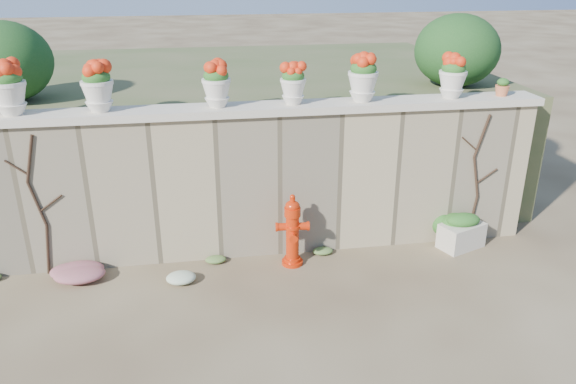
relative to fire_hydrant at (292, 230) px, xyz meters
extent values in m
plane|color=#4B3925|center=(-0.53, -1.30, -0.51)|extent=(80.00, 80.00, 0.00)
cube|color=#9B8A67|center=(-0.53, 0.50, 0.49)|extent=(8.00, 0.40, 2.00)
cube|color=beige|center=(-0.53, 0.50, 1.54)|extent=(8.10, 0.52, 0.10)
cube|color=#384C23|center=(-0.53, 3.70, 0.49)|extent=(9.00, 6.00, 2.00)
ellipsoid|color=#143814|center=(-3.73, 1.70, 2.04)|extent=(1.30, 1.30, 1.10)
ellipsoid|color=#143814|center=(2.87, 1.70, 2.04)|extent=(1.30, 1.30, 1.10)
cylinder|color=black|center=(-3.19, 0.28, -0.16)|extent=(0.12, 0.04, 0.70)
cylinder|color=black|center=(-3.22, 0.28, 0.49)|extent=(0.17, 0.04, 0.61)
cylinder|color=black|center=(-3.21, 0.28, 1.09)|extent=(0.18, 0.04, 0.61)
cylinder|color=black|center=(-3.05, 0.28, 0.49)|extent=(0.30, 0.02, 0.22)
cylinder|color=black|center=(-3.38, 0.28, 0.99)|extent=(0.25, 0.02, 0.21)
cylinder|color=black|center=(2.71, 0.28, -0.16)|extent=(0.12, 0.04, 0.70)
cylinder|color=black|center=(2.68, 0.28, 0.49)|extent=(0.17, 0.04, 0.61)
cylinder|color=black|center=(2.69, 0.28, 1.09)|extent=(0.18, 0.04, 0.61)
cylinder|color=black|center=(2.85, 0.28, 0.49)|extent=(0.30, 0.02, 0.22)
cylinder|color=black|center=(2.52, 0.28, 0.99)|extent=(0.25, 0.02, 0.21)
cylinder|color=red|center=(0.00, 0.00, -0.49)|extent=(0.29, 0.29, 0.05)
cylinder|color=red|center=(0.00, 0.00, -0.10)|extent=(0.17, 0.17, 0.64)
cylinder|color=red|center=(0.00, 0.00, 0.05)|extent=(0.22, 0.22, 0.04)
cylinder|color=red|center=(0.00, 0.00, 0.27)|extent=(0.22, 0.22, 0.12)
ellipsoid|color=red|center=(0.00, 0.00, 0.37)|extent=(0.19, 0.19, 0.14)
cylinder|color=red|center=(0.00, 0.00, 0.45)|extent=(0.07, 0.07, 0.10)
cylinder|color=red|center=(-0.14, 0.01, 0.05)|extent=(0.15, 0.11, 0.10)
cylinder|color=red|center=(0.14, -0.01, 0.05)|extent=(0.15, 0.11, 0.10)
cylinder|color=red|center=(-0.01, -0.11, -0.05)|extent=(0.10, 0.11, 0.09)
cube|color=beige|center=(2.48, 0.09, -0.33)|extent=(0.72, 0.57, 0.37)
ellipsoid|color=#1E5119|center=(2.48, 0.09, -0.08)|extent=(0.55, 0.45, 0.19)
ellipsoid|color=#1E5119|center=(2.32, 0.25, -0.21)|extent=(0.63, 0.56, 0.60)
ellipsoid|color=#CA2873|center=(-2.91, 0.02, -0.39)|extent=(0.92, 0.61, 0.25)
ellipsoid|color=white|center=(-1.57, -0.27, -0.42)|extent=(0.48, 0.39, 0.17)
ellipsoid|color=#1E5119|center=(-3.36, 0.50, 2.03)|extent=(0.36, 0.36, 0.21)
ellipsoid|color=red|center=(-3.36, 0.50, 2.12)|extent=(0.31, 0.31, 0.22)
ellipsoid|color=#1E5119|center=(-2.34, 0.50, 2.01)|extent=(0.34, 0.34, 0.20)
ellipsoid|color=red|center=(-2.34, 0.50, 2.10)|extent=(0.30, 0.30, 0.21)
ellipsoid|color=#1E5119|center=(-0.89, 0.50, 1.99)|extent=(0.32, 0.32, 0.19)
ellipsoid|color=red|center=(-0.89, 0.50, 2.07)|extent=(0.28, 0.28, 0.20)
ellipsoid|color=#1E5119|center=(0.09, 0.50, 1.95)|extent=(0.29, 0.29, 0.17)
ellipsoid|color=red|center=(0.09, 0.50, 2.03)|extent=(0.26, 0.26, 0.18)
ellipsoid|color=#1E5119|center=(1.02, 0.50, 2.02)|extent=(0.34, 0.34, 0.21)
ellipsoid|color=red|center=(1.02, 0.50, 2.11)|extent=(0.30, 0.30, 0.22)
ellipsoid|color=#1E5119|center=(2.27, 0.50, 1.99)|extent=(0.32, 0.32, 0.19)
ellipsoid|color=red|center=(2.27, 0.50, 2.07)|extent=(0.28, 0.28, 0.20)
ellipsoid|color=#1E5119|center=(3.02, 0.50, 1.77)|extent=(0.16, 0.16, 0.11)
camera|label=1|loc=(-1.15, -6.61, 3.32)|focal=35.00mm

